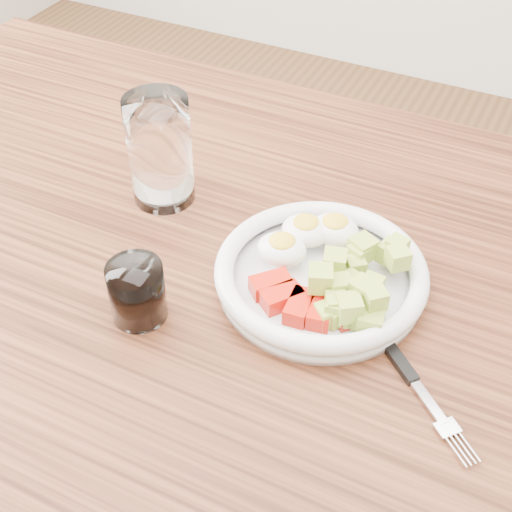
# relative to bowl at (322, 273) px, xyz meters

# --- Properties ---
(dining_table) EXTENTS (1.50, 0.90, 0.77)m
(dining_table) POSITION_rel_bowl_xyz_m (-0.07, -0.03, -0.12)
(dining_table) COLOR brown
(dining_table) RESTS_ON ground
(bowl) EXTENTS (0.25, 0.25, 0.06)m
(bowl) POSITION_rel_bowl_xyz_m (0.00, 0.00, 0.00)
(bowl) COLOR white
(bowl) RESTS_ON dining_table
(fork) EXTENTS (0.16, 0.14, 0.01)m
(fork) POSITION_rel_bowl_xyz_m (0.12, -0.08, -0.02)
(fork) COLOR black
(fork) RESTS_ON dining_table
(water_glass) EXTENTS (0.08, 0.08, 0.15)m
(water_glass) POSITION_rel_bowl_xyz_m (-0.26, 0.07, 0.05)
(water_glass) COLOR white
(water_glass) RESTS_ON dining_table
(coffee_glass) EXTENTS (0.06, 0.06, 0.07)m
(coffee_glass) POSITION_rel_bowl_xyz_m (-0.17, -0.13, 0.01)
(coffee_glass) COLOR white
(coffee_glass) RESTS_ON dining_table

